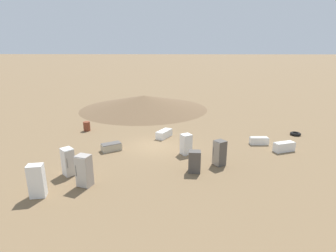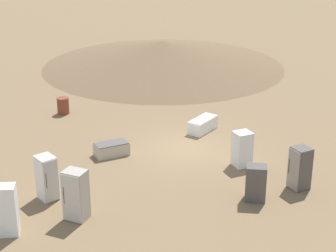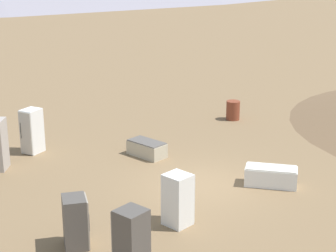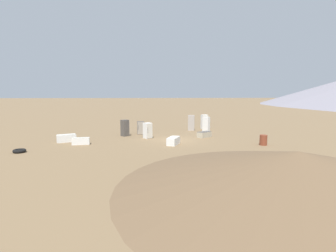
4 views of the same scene
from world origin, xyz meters
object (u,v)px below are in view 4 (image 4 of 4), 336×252
at_px(discarded_fridge_1, 173,141).
at_px(rusty_barrel, 263,140).
at_px(discarded_fridge_0, 206,124).
at_px(discarded_fridge_9, 66,138).
at_px(discarded_fridge_8, 204,134).
at_px(discarded_fridge_2, 81,141).
at_px(discarded_fridge_4, 191,123).
at_px(discarded_fridge_5, 125,128).
at_px(scrap_tire, 19,151).
at_px(discarded_fridge_3, 204,122).
at_px(discarded_fridge_7, 148,131).
at_px(discarded_fridge_6, 141,128).

distance_m(discarded_fridge_1, rusty_barrel, 7.88).
bearing_deg(rusty_barrel, discarded_fridge_0, -166.05).
distance_m(discarded_fridge_1, discarded_fridge_9, 10.03).
bearing_deg(discarded_fridge_8, discarded_fridge_2, -113.37).
distance_m(discarded_fridge_4, discarded_fridge_9, 14.96).
relative_size(discarded_fridge_0, discarded_fridge_5, 1.01).
bearing_deg(discarded_fridge_0, discarded_fridge_4, 92.54).
bearing_deg(discarded_fridge_5, rusty_barrel, 23.86).
xyz_separation_m(discarded_fridge_8, scrap_tire, (4.94, -16.05, -0.17)).
bearing_deg(discarded_fridge_9, discarded_fridge_3, 94.28).
bearing_deg(discarded_fridge_0, discarded_fridge_7, 161.24).
bearing_deg(discarded_fridge_4, discarded_fridge_8, -73.87).
distance_m(discarded_fridge_5, rusty_barrel, 13.98).
height_order(discarded_fridge_7, scrap_tire, discarded_fridge_7).
bearing_deg(discarded_fridge_0, scrap_tire, 160.71).
distance_m(discarded_fridge_3, scrap_tire, 21.67).
distance_m(discarded_fridge_1, discarded_fridge_5, 7.09).
bearing_deg(rusty_barrel, discarded_fridge_5, -120.88).
bearing_deg(discarded_fridge_7, discarded_fridge_3, -172.68).
height_order(discarded_fridge_9, rusty_barrel, rusty_barrel).
bearing_deg(discarded_fridge_3, discarded_fridge_9, 12.74).
distance_m(discarded_fridge_0, discarded_fridge_8, 4.60).
xyz_separation_m(discarded_fridge_3, discarded_fridge_4, (1.30, -2.08, 0.02)).
bearing_deg(discarded_fridge_9, discarded_fridge_2, 24.13).
relative_size(discarded_fridge_4, scrap_tire, 2.00).
distance_m(discarded_fridge_0, discarded_fridge_4, 2.00).
bearing_deg(discarded_fridge_7, discarded_fridge_1, 84.94).
distance_m(discarded_fridge_2, discarded_fridge_6, 7.90).
height_order(discarded_fridge_8, rusty_barrel, rusty_barrel).
xyz_separation_m(discarded_fridge_6, discarded_fridge_9, (4.09, -7.12, -0.35)).
distance_m(discarded_fridge_8, rusty_barrel, 6.32).
bearing_deg(discarded_fridge_7, discarded_fridge_0, 175.98).
height_order(discarded_fridge_2, discarded_fridge_8, discarded_fridge_2).
height_order(discarded_fridge_0, discarded_fridge_8, discarded_fridge_0).
bearing_deg(discarded_fridge_4, discarded_fridge_6, -144.46).
distance_m(discarded_fridge_4, discarded_fridge_6, 6.80).
height_order(discarded_fridge_4, rusty_barrel, discarded_fridge_4).
bearing_deg(discarded_fridge_1, scrap_tire, -146.10).
distance_m(discarded_fridge_3, discarded_fridge_6, 9.21).
height_order(discarded_fridge_4, discarded_fridge_9, discarded_fridge_4).
relative_size(discarded_fridge_4, discarded_fridge_5, 1.08).
height_order(scrap_tire, rusty_barrel, rusty_barrel).
bearing_deg(discarded_fridge_4, discarded_fridge_2, -130.76).
xyz_separation_m(discarded_fridge_1, rusty_barrel, (1.53, 7.73, 0.12)).
xyz_separation_m(discarded_fridge_0, discarded_fridge_6, (0.96, -7.93, -0.17)).
bearing_deg(discarded_fridge_9, scrap_tire, -52.85).
bearing_deg(scrap_tire, discarded_fridge_2, 123.77).
bearing_deg(discarded_fridge_5, discarded_fridge_7, 16.36).
height_order(discarded_fridge_2, rusty_barrel, rusty_barrel).
xyz_separation_m(discarded_fridge_5, discarded_fridge_9, (2.89, -5.38, -0.51)).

